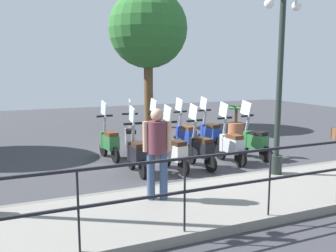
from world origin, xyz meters
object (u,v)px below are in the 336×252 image
(pedestrian_distant, at_px, (157,147))
(scooter_far_2, at_px, (159,137))
(scooter_near_2, at_px, (201,149))
(tree_distant, at_px, (148,29))
(scooter_near_1, at_px, (231,145))
(scooter_far_1, at_px, (185,135))
(scooter_near_4, at_px, (137,153))
(scooter_far_0, at_px, (210,133))
(scooter_near_0, at_px, (254,141))
(scooter_near_3, at_px, (174,151))
(scooter_far_4, at_px, (109,141))
(potted_palm, at_px, (236,123))
(scooter_far_3, at_px, (131,138))
(lamp_post_near, at_px, (279,91))

(pedestrian_distant, bearing_deg, scooter_far_2, 175.88)
(scooter_near_2, height_order, scooter_far_2, same)
(tree_distant, bearing_deg, scooter_near_1, 178.60)
(scooter_far_1, distance_m, scooter_far_2, 0.79)
(pedestrian_distant, bearing_deg, scooter_far_1, 166.17)
(scooter_far_2, bearing_deg, tree_distant, -24.97)
(scooter_near_4, xyz_separation_m, scooter_far_2, (1.70, -1.25, 0.00))
(scooter_near_2, bearing_deg, tree_distant, -16.40)
(scooter_near_1, xyz_separation_m, scooter_far_0, (1.71, -0.37, 0.00))
(scooter_near_0, height_order, scooter_near_3, same)
(tree_distant, xyz_separation_m, scooter_near_0, (-6.12, -0.67, -3.40))
(scooter_far_4, bearing_deg, scooter_near_3, -155.01)
(potted_palm, relative_size, scooter_near_0, 0.69)
(scooter_near_1, relative_size, scooter_far_2, 1.00)
(scooter_far_1, bearing_deg, scooter_near_0, -148.18)
(scooter_near_1, xyz_separation_m, scooter_near_3, (-0.12, 1.63, 0.00))
(scooter_far_3, bearing_deg, scooter_near_2, -133.60)
(lamp_post_near, height_order, scooter_far_1, lamp_post_near)
(pedestrian_distant, distance_m, scooter_near_0, 4.32)
(scooter_far_1, height_order, scooter_far_4, same)
(scooter_near_4, relative_size, scooter_far_3, 1.00)
(pedestrian_distant, height_order, potted_palm, pedestrian_distant)
(pedestrian_distant, bearing_deg, scooter_near_4, -170.65)
(lamp_post_near, relative_size, scooter_far_0, 2.62)
(lamp_post_near, xyz_separation_m, scooter_far_1, (3.29, 0.55, -1.44))
(scooter_near_0, distance_m, scooter_far_2, 2.61)
(pedestrian_distant, xyz_separation_m, scooter_far_2, (3.79, -1.60, -0.60))
(scooter_near_2, bearing_deg, scooter_near_4, 78.07)
(scooter_far_3, relative_size, scooter_far_4, 1.00)
(lamp_post_near, bearing_deg, potted_palm, -24.88)
(tree_distant, distance_m, scooter_near_4, 7.57)
(scooter_near_3, distance_m, scooter_far_1, 2.14)
(scooter_near_0, xyz_separation_m, scooter_near_4, (-0.10, 3.32, 0.00))
(scooter_near_0, distance_m, scooter_near_2, 1.77)
(scooter_near_0, xyz_separation_m, scooter_far_3, (1.66, 2.90, 0.00))
(scooter_near_1, relative_size, scooter_near_2, 1.00)
(scooter_far_0, bearing_deg, scooter_far_1, 87.08)
(scooter_near_4, distance_m, scooter_far_1, 2.62)
(lamp_post_near, xyz_separation_m, scooter_near_1, (1.62, 0.09, -1.44))
(tree_distant, relative_size, scooter_near_3, 3.55)
(pedestrian_distant, xyz_separation_m, scooter_near_2, (1.95, -1.92, -0.60))
(pedestrian_distant, relative_size, scooter_near_4, 1.03)
(scooter_near_0, xyz_separation_m, scooter_far_1, (1.54, 1.28, 0.00))
(lamp_post_near, distance_m, scooter_near_2, 2.32)
(lamp_post_near, distance_m, scooter_far_4, 4.53)
(scooter_far_1, bearing_deg, scooter_far_3, 77.72)
(scooter_near_4, bearing_deg, scooter_far_3, -13.09)
(lamp_post_near, xyz_separation_m, tree_distant, (7.88, -0.06, 1.96))
(scooter_near_1, height_order, scooter_far_4, same)
(scooter_far_1, bearing_deg, lamp_post_near, -178.59)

